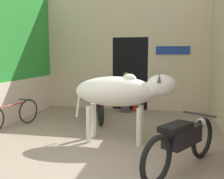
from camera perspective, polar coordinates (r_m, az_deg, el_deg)
ground_plane at (r=4.16m, az=-8.34°, el=-17.99°), size 30.00×30.00×0.00m
wall_left_shopfront at (r=7.27m, az=-22.58°, el=7.86°), size 0.25×5.03×3.95m
wall_back_with_doorway at (r=8.89m, az=3.51°, el=6.89°), size 5.33×0.93×3.95m
cow at (r=5.34m, az=2.07°, el=-0.52°), size 2.08×0.65×1.46m
motorcycle_near at (r=4.27m, az=15.04°, el=-10.73°), size 1.20×1.81×0.82m
motorcycle_far at (r=7.29m, az=-3.26°, el=-3.00°), size 0.90×1.94×0.81m
bicycle at (r=6.91m, az=-20.93°, el=-5.18°), size 0.60×1.68×0.66m
shopkeeper_seated at (r=8.32m, az=3.03°, el=-0.39°), size 0.39×0.33×1.25m
plastic_stool at (r=8.54m, az=5.07°, el=-3.06°), size 0.28×0.28×0.44m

